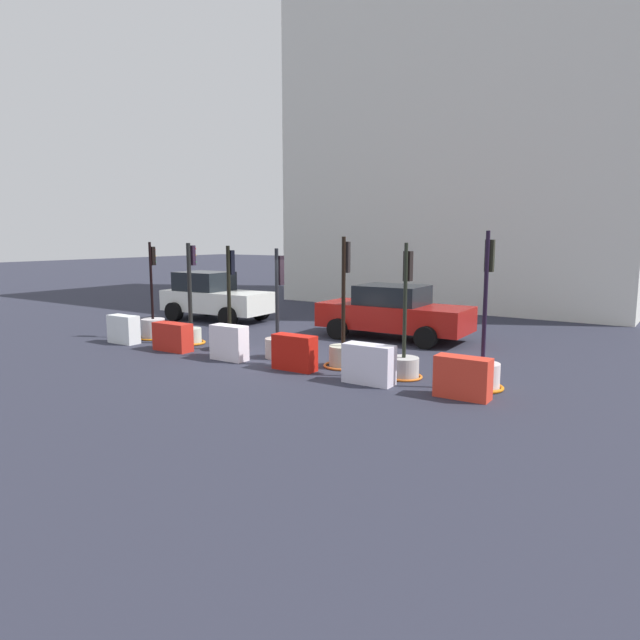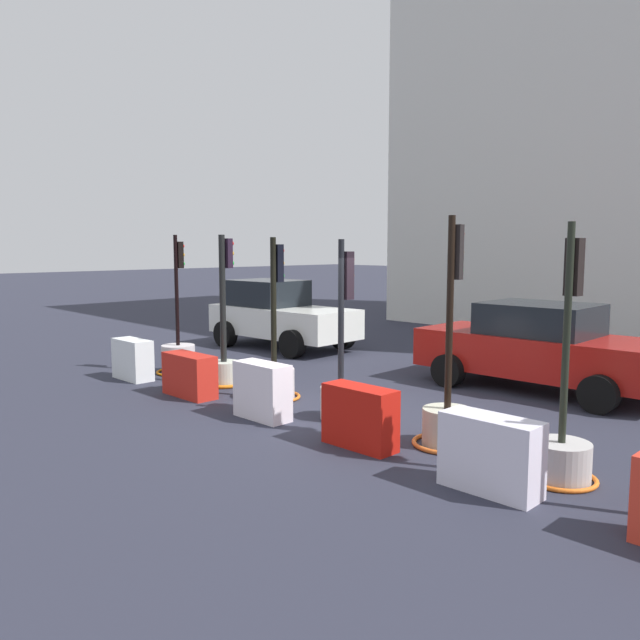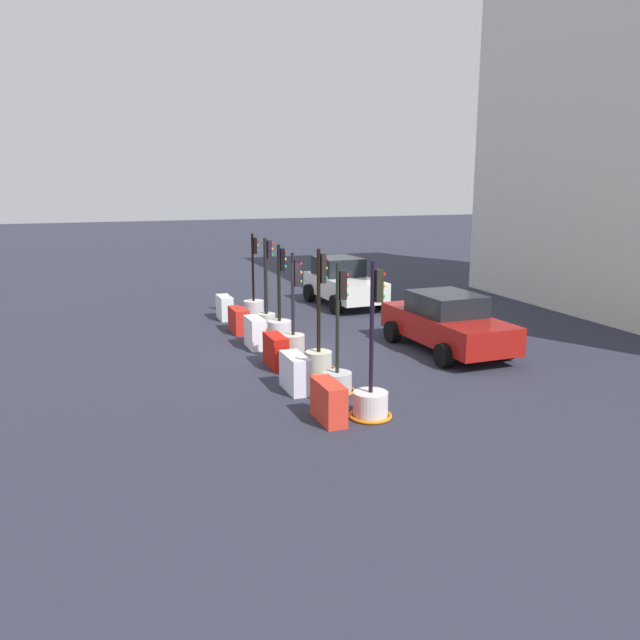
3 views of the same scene
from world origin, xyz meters
name	(u,v)px [view 2 (image 2 of 3)]	position (x,y,z in m)	size (l,w,h in m)	color
ground_plane	(348,419)	(0.00, 0.00, 0.00)	(120.00, 120.00, 0.00)	#292B39
traffic_light_0	(178,354)	(-4.96, -0.01, 0.40)	(0.94, 0.94, 2.91)	silver
traffic_light_1	(224,357)	(-3.34, 0.02, 0.54)	(0.81, 0.81, 2.89)	beige
traffic_light_2	(274,374)	(-1.84, 0.03, 0.44)	(0.93, 0.93, 2.83)	silver
traffic_light_3	(341,384)	(-0.09, -0.06, 0.54)	(0.64, 0.64, 2.78)	#B9A69F
traffic_light_4	(448,414)	(1.84, 0.00, 0.44)	(0.94, 0.94, 3.08)	#BAB8A2
traffic_light_5	(562,442)	(3.49, -0.12, 0.45)	(0.83, 0.83, 2.95)	#B5B1AF
construction_barrier_0	(133,359)	(-5.04, -1.02, 0.41)	(0.99, 0.43, 0.81)	white
construction_barrier_1	(190,375)	(-3.00, -0.97, 0.38)	(1.15, 0.46, 0.76)	red
construction_barrier_2	(262,391)	(-0.94, -0.96, 0.44)	(0.98, 0.42, 0.88)	white
construction_barrier_3	(360,417)	(1.07, -0.90, 0.41)	(1.06, 0.42, 0.82)	red
construction_barrier_4	(491,454)	(3.10, -1.00, 0.42)	(1.10, 0.46, 0.84)	silver
car_red_compact	(541,347)	(1.10, 4.05, 0.80)	(4.61, 2.32, 1.62)	#A01611
car_white_van	(279,315)	(-6.11, 3.75, 0.87)	(4.21, 2.31, 1.78)	white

